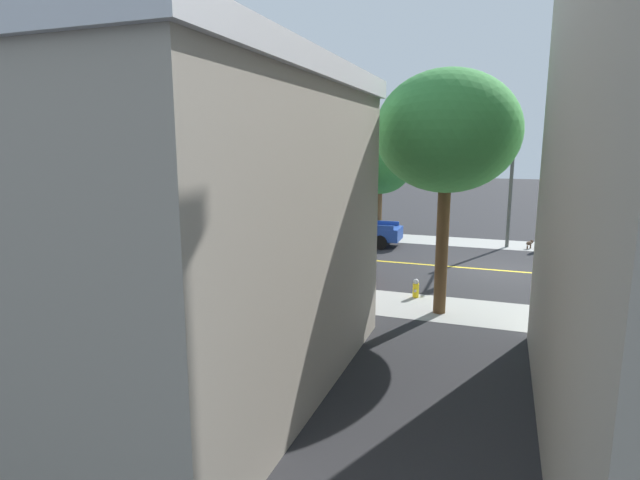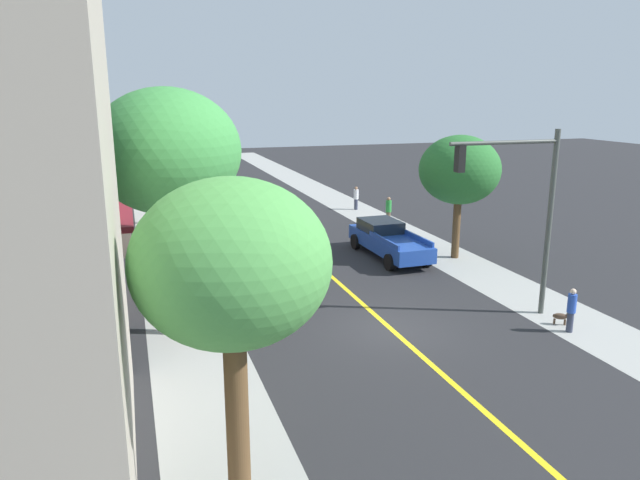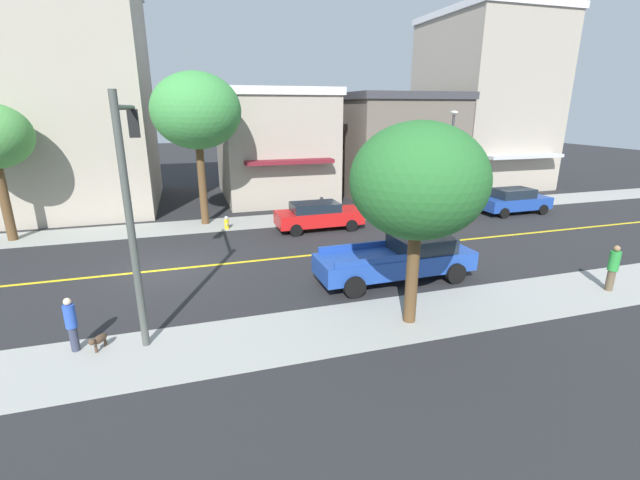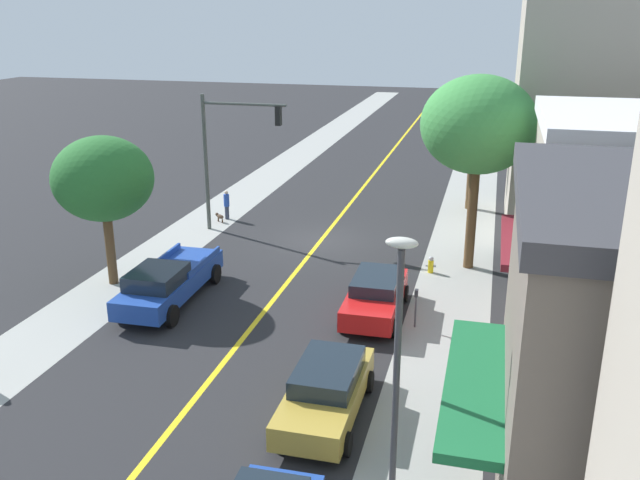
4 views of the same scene
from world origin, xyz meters
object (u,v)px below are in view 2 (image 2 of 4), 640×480
parking_meter (199,255)px  red_sedan_left_curb (236,259)px  street_tree_left_near (460,170)px  gold_sedan_left_curb (217,227)px  pedestrian_black_shirt (156,210)px  blue_sedan_left_curb (202,207)px  street_tree_left_far (167,152)px  pedestrian_white_shirt (356,198)px  fire_hydrant (217,308)px  pedestrian_green_shirt (388,210)px  street_tree_right_corner (232,266)px  blue_pickup_truck (388,240)px  pedestrian_blue_shirt (571,309)px  traffic_light_mast (523,197)px  street_lamp (169,168)px  small_dog (562,317)px

parking_meter → red_sedan_left_curb: size_ratio=0.31×
street_tree_left_near → gold_sedan_left_curb: bearing=146.5°
pedestrian_black_shirt → blue_sedan_left_curb: bearing=156.8°
street_tree_left_far → pedestrian_white_shirt: size_ratio=5.05×
fire_hydrant → pedestrian_green_shirt: (12.66, 12.65, 0.55)m
street_tree_left_near → fire_hydrant: street_tree_left_near is taller
street_tree_right_corner → street_tree_left_far: street_tree_left_far is taller
street_tree_right_corner → blue_pickup_truck: street_tree_right_corner is taller
blue_sedan_left_curb → pedestrian_blue_shirt: 24.95m
street_tree_left_near → blue_sedan_left_curb: (-10.98, 13.27, -3.59)m
street_tree_left_near → pedestrian_black_shirt: street_tree_left_near is taller
street_tree_right_corner → traffic_light_mast: (11.60, 7.24, -0.56)m
street_tree_left_near → street_lamp: size_ratio=0.98×
gold_sedan_left_curb → street_tree_left_far: bearing=165.5°
blue_pickup_truck → gold_sedan_left_curb: bearing=51.2°
fire_hydrant → pedestrian_green_shirt: size_ratio=0.42×
fire_hydrant → blue_sedan_left_curb: bearing=84.7°
red_sedan_left_curb → pedestrian_black_shirt: 12.87m
pedestrian_black_shirt → pedestrian_green_shirt: 14.73m
pedestrian_black_shirt → small_dog: (12.93, -21.94, -0.59)m
parking_meter → small_dog: 15.40m
fire_hydrant → blue_sedan_left_curb: (1.64, 17.74, 0.47)m
fire_hydrant → gold_sedan_left_curb: 11.82m
red_sedan_left_curb → blue_sedan_left_curb: (0.07, 12.91, 0.03)m
street_tree_right_corner → parking_meter: (1.12, 16.11, -4.14)m
street_tree_left_far → blue_pickup_truck: 14.00m
red_sedan_left_curb → pedestrian_white_shirt: (10.87, 12.88, 0.07)m
street_tree_right_corner → gold_sedan_left_curb: bearing=82.7°
traffic_light_mast → pedestrian_green_shirt: size_ratio=3.97×
pedestrian_black_shirt → small_dog: size_ratio=2.83×
traffic_light_mast → blue_pickup_truck: size_ratio=1.11×
traffic_light_mast → pedestrian_white_shirt: traffic_light_mast is taller
street_tree_right_corner → red_sedan_left_curb: 16.24m
blue_sedan_left_curb → blue_pickup_truck: blue_pickup_truck is taller
traffic_light_mast → gold_sedan_left_curb: bearing=-59.8°
blue_pickup_truck → pedestrian_white_shirt: (2.98, 11.99, -0.01)m
blue_pickup_truck → pedestrian_blue_shirt: bearing=-170.8°
pedestrian_blue_shirt → pedestrian_green_shirt: bearing=172.7°
street_tree_right_corner → pedestrian_green_shirt: street_tree_right_corner is taller
street_tree_left_far → red_sedan_left_curb: 8.61m
pedestrian_green_shirt → traffic_light_mast: bearing=102.5°
street_tree_right_corner → street_tree_left_near: bearing=47.7°
street_tree_left_near → pedestrian_white_shirt: 13.71m
pedestrian_black_shirt → small_dog: bearing=90.2°
pedestrian_white_shirt → gold_sedan_left_curb: bearing=171.0°
street_tree_right_corner → traffic_light_mast: size_ratio=0.98×
traffic_light_mast → blue_pickup_truck: bearing=-83.6°
traffic_light_mast → pedestrian_green_shirt: 16.56m
fire_hydrant → small_dog: 12.50m
street_tree_left_near → street_tree_left_far: street_tree_left_far is taller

